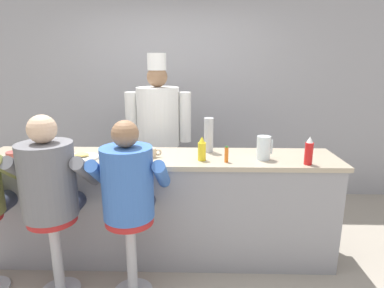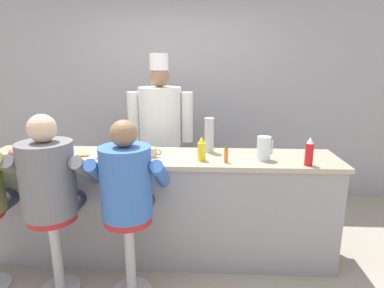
{
  "view_description": "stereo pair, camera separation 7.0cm",
  "coord_description": "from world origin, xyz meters",
  "px_view_note": "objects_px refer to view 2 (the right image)",
  "views": [
    {
      "loc": [
        0.37,
        -2.42,
        1.78
      ],
      "look_at": [
        0.3,
        0.27,
        1.1
      ],
      "focal_mm": 30.0,
      "sensor_mm": 36.0,
      "label": 1
    },
    {
      "loc": [
        0.44,
        -2.42,
        1.78
      ],
      "look_at": [
        0.3,
        0.27,
        1.1
      ],
      "focal_mm": 30.0,
      "sensor_mm": 36.0,
      "label": 2
    }
  ],
  "objects_px": {
    "cereal_bowl": "(17,153)",
    "diner_seated_blue": "(128,188)",
    "water_pitcher_clear": "(264,148)",
    "cook_in_whites_near": "(161,131)",
    "mustard_bottle_yellow": "(202,149)",
    "cup_stack_steel": "(209,135)",
    "ketchup_bottle_red": "(309,152)",
    "coffee_mug_tan": "(151,152)",
    "coffee_mug_white": "(115,152)",
    "hot_sauce_bottle_orange": "(226,155)",
    "breakfast_plate": "(83,156)",
    "diner_seated_grey": "(51,184)"
  },
  "relations": [
    {
      "from": "breakfast_plate",
      "to": "cereal_bowl",
      "type": "height_order",
      "value": "breakfast_plate"
    },
    {
      "from": "coffee_mug_white",
      "to": "water_pitcher_clear",
      "type": "bearing_deg",
      "value": -0.69
    },
    {
      "from": "diner_seated_grey",
      "to": "cook_in_whites_near",
      "type": "distance_m",
      "value": 1.48
    },
    {
      "from": "mustard_bottle_yellow",
      "to": "cup_stack_steel",
      "type": "bearing_deg",
      "value": 76.97
    },
    {
      "from": "cup_stack_steel",
      "to": "hot_sauce_bottle_orange",
      "type": "bearing_deg",
      "value": -66.28
    },
    {
      "from": "mustard_bottle_yellow",
      "to": "hot_sauce_bottle_orange",
      "type": "bearing_deg",
      "value": -13.21
    },
    {
      "from": "water_pitcher_clear",
      "to": "cook_in_whites_near",
      "type": "bearing_deg",
      "value": 138.86
    },
    {
      "from": "diner_seated_grey",
      "to": "water_pitcher_clear",
      "type": "bearing_deg",
      "value": 15.05
    },
    {
      "from": "cereal_bowl",
      "to": "diner_seated_blue",
      "type": "height_order",
      "value": "diner_seated_blue"
    },
    {
      "from": "breakfast_plate",
      "to": "cup_stack_steel",
      "type": "height_order",
      "value": "cup_stack_steel"
    },
    {
      "from": "cereal_bowl",
      "to": "mustard_bottle_yellow",
      "type": "bearing_deg",
      "value": -2.06
    },
    {
      "from": "ketchup_bottle_red",
      "to": "diner_seated_blue",
      "type": "xyz_separation_m",
      "value": [
        -1.4,
        -0.31,
        -0.21
      ]
    },
    {
      "from": "ketchup_bottle_red",
      "to": "coffee_mug_tan",
      "type": "height_order",
      "value": "ketchup_bottle_red"
    },
    {
      "from": "breakfast_plate",
      "to": "coffee_mug_tan",
      "type": "height_order",
      "value": "coffee_mug_tan"
    },
    {
      "from": "hot_sauce_bottle_orange",
      "to": "cereal_bowl",
      "type": "xyz_separation_m",
      "value": [
        -1.85,
        0.11,
        -0.04
      ]
    },
    {
      "from": "mustard_bottle_yellow",
      "to": "breakfast_plate",
      "type": "xyz_separation_m",
      "value": [
        -1.04,
        0.02,
        -0.08
      ]
    },
    {
      "from": "water_pitcher_clear",
      "to": "diner_seated_blue",
      "type": "height_order",
      "value": "diner_seated_blue"
    },
    {
      "from": "cup_stack_steel",
      "to": "cook_in_whites_near",
      "type": "relative_size",
      "value": 0.17
    },
    {
      "from": "cup_stack_steel",
      "to": "diner_seated_blue",
      "type": "relative_size",
      "value": 0.23
    },
    {
      "from": "breakfast_plate",
      "to": "coffee_mug_tan",
      "type": "bearing_deg",
      "value": 5.59
    },
    {
      "from": "ketchup_bottle_red",
      "to": "cereal_bowl",
      "type": "relative_size",
      "value": 1.68
    },
    {
      "from": "water_pitcher_clear",
      "to": "coffee_mug_white",
      "type": "xyz_separation_m",
      "value": [
        -1.29,
        0.02,
        -0.05
      ]
    },
    {
      "from": "ketchup_bottle_red",
      "to": "cook_in_whites_near",
      "type": "bearing_deg",
      "value": 143.01
    },
    {
      "from": "cereal_bowl",
      "to": "coffee_mug_tan",
      "type": "xyz_separation_m",
      "value": [
        1.2,
        0.02,
        0.02
      ]
    },
    {
      "from": "hot_sauce_bottle_orange",
      "to": "coffee_mug_white",
      "type": "height_order",
      "value": "hot_sauce_bottle_orange"
    },
    {
      "from": "water_pitcher_clear",
      "to": "coffee_mug_white",
      "type": "bearing_deg",
      "value": 179.31
    },
    {
      "from": "water_pitcher_clear",
      "to": "cup_stack_steel",
      "type": "bearing_deg",
      "value": 153.57
    },
    {
      "from": "mustard_bottle_yellow",
      "to": "cook_in_whites_near",
      "type": "bearing_deg",
      "value": 117.68
    },
    {
      "from": "hot_sauce_bottle_orange",
      "to": "cup_stack_steel",
      "type": "xyz_separation_m",
      "value": [
        -0.14,
        0.32,
        0.09
      ]
    },
    {
      "from": "mustard_bottle_yellow",
      "to": "diner_seated_blue",
      "type": "height_order",
      "value": "diner_seated_blue"
    },
    {
      "from": "cereal_bowl",
      "to": "diner_seated_blue",
      "type": "xyz_separation_m",
      "value": [
        1.11,
        -0.46,
        -0.12
      ]
    },
    {
      "from": "hot_sauce_bottle_orange",
      "to": "diner_seated_blue",
      "type": "distance_m",
      "value": 0.84
    },
    {
      "from": "water_pitcher_clear",
      "to": "cook_in_whites_near",
      "type": "height_order",
      "value": "cook_in_whites_near"
    },
    {
      "from": "mustard_bottle_yellow",
      "to": "breakfast_plate",
      "type": "relative_size",
      "value": 0.75
    },
    {
      "from": "breakfast_plate",
      "to": "coffee_mug_white",
      "type": "height_order",
      "value": "coffee_mug_white"
    },
    {
      "from": "cereal_bowl",
      "to": "breakfast_plate",
      "type": "bearing_deg",
      "value": -3.39
    },
    {
      "from": "hot_sauce_bottle_orange",
      "to": "cook_in_whites_near",
      "type": "distance_m",
      "value": 1.19
    },
    {
      "from": "hot_sauce_bottle_orange",
      "to": "cereal_bowl",
      "type": "distance_m",
      "value": 1.85
    },
    {
      "from": "breakfast_plate",
      "to": "water_pitcher_clear",
      "type": "bearing_deg",
      "value": 0.72
    },
    {
      "from": "coffee_mug_white",
      "to": "cook_in_whites_near",
      "type": "bearing_deg",
      "value": 72.23
    },
    {
      "from": "cereal_bowl",
      "to": "cook_in_whites_near",
      "type": "height_order",
      "value": "cook_in_whites_near"
    },
    {
      "from": "ketchup_bottle_red",
      "to": "diner_seated_grey",
      "type": "height_order",
      "value": "diner_seated_grey"
    },
    {
      "from": "ketchup_bottle_red",
      "to": "coffee_mug_tan",
      "type": "relative_size",
      "value": 1.68
    },
    {
      "from": "hot_sauce_bottle_orange",
      "to": "water_pitcher_clear",
      "type": "distance_m",
      "value": 0.34
    },
    {
      "from": "mustard_bottle_yellow",
      "to": "coffee_mug_white",
      "type": "height_order",
      "value": "mustard_bottle_yellow"
    },
    {
      "from": "coffee_mug_white",
      "to": "diner_seated_grey",
      "type": "relative_size",
      "value": 0.1
    },
    {
      "from": "hot_sauce_bottle_orange",
      "to": "cup_stack_steel",
      "type": "relative_size",
      "value": 0.43
    },
    {
      "from": "hot_sauce_bottle_orange",
      "to": "coffee_mug_white",
      "type": "relative_size",
      "value": 0.96
    },
    {
      "from": "mustard_bottle_yellow",
      "to": "water_pitcher_clear",
      "type": "xyz_separation_m",
      "value": [
        0.53,
        0.04,
        0.01
      ]
    },
    {
      "from": "ketchup_bottle_red",
      "to": "coffee_mug_white",
      "type": "bearing_deg",
      "value": 174.77
    }
  ]
}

